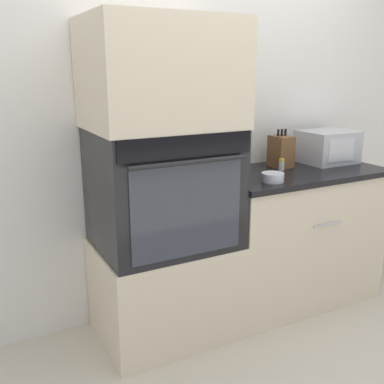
{
  "coord_description": "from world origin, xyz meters",
  "views": [
    {
      "loc": [
        -1.37,
        -1.91,
        1.55
      ],
      "look_at": [
        -0.25,
        0.21,
        0.89
      ],
      "focal_mm": 42.0,
      "sensor_mm": 36.0,
      "label": 1
    }
  ],
  "objects_px": {
    "wall_oven": "(163,188)",
    "condiment_jar_far": "(282,165)",
    "condiment_jar_mid": "(233,161)",
    "condiment_jar_near": "(240,166)",
    "knife_block": "(281,151)",
    "bowl": "(273,177)",
    "microwave": "(327,147)"
  },
  "relations": [
    {
      "from": "wall_oven",
      "to": "condiment_jar_mid",
      "type": "relative_size",
      "value": 8.4
    },
    {
      "from": "wall_oven",
      "to": "condiment_jar_mid",
      "type": "height_order",
      "value": "wall_oven"
    },
    {
      "from": "knife_block",
      "to": "condiment_jar_mid",
      "type": "height_order",
      "value": "knife_block"
    },
    {
      "from": "wall_oven",
      "to": "microwave",
      "type": "relative_size",
      "value": 2.08
    },
    {
      "from": "knife_block",
      "to": "condiment_jar_far",
      "type": "relative_size",
      "value": 3.31
    },
    {
      "from": "wall_oven",
      "to": "condiment_jar_near",
      "type": "bearing_deg",
      "value": 14.6
    },
    {
      "from": "wall_oven",
      "to": "knife_block",
      "type": "relative_size",
      "value": 2.98
    },
    {
      "from": "condiment_jar_near",
      "to": "condiment_jar_far",
      "type": "relative_size",
      "value": 0.81
    },
    {
      "from": "knife_block",
      "to": "condiment_jar_far",
      "type": "bearing_deg",
      "value": -124.74
    },
    {
      "from": "condiment_jar_mid",
      "to": "microwave",
      "type": "bearing_deg",
      "value": -13.9
    },
    {
      "from": "microwave",
      "to": "condiment_jar_mid",
      "type": "relative_size",
      "value": 4.04
    },
    {
      "from": "condiment_jar_mid",
      "to": "condiment_jar_far",
      "type": "bearing_deg",
      "value": -44.87
    },
    {
      "from": "wall_oven",
      "to": "bowl",
      "type": "relative_size",
      "value": 5.74
    },
    {
      "from": "condiment_jar_mid",
      "to": "knife_block",
      "type": "bearing_deg",
      "value": -24.27
    },
    {
      "from": "microwave",
      "to": "condiment_jar_mid",
      "type": "distance_m",
      "value": 0.69
    },
    {
      "from": "condiment_jar_near",
      "to": "condiment_jar_mid",
      "type": "relative_size",
      "value": 0.69
    },
    {
      "from": "microwave",
      "to": "knife_block",
      "type": "bearing_deg",
      "value": 174.7
    },
    {
      "from": "wall_oven",
      "to": "bowl",
      "type": "height_order",
      "value": "wall_oven"
    },
    {
      "from": "condiment_jar_near",
      "to": "condiment_jar_far",
      "type": "xyz_separation_m",
      "value": [
        0.24,
        -0.12,
        0.01
      ]
    },
    {
      "from": "condiment_jar_near",
      "to": "microwave",
      "type": "bearing_deg",
      "value": -5.52
    },
    {
      "from": "wall_oven",
      "to": "microwave",
      "type": "bearing_deg",
      "value": 4.14
    },
    {
      "from": "condiment_jar_far",
      "to": "microwave",
      "type": "bearing_deg",
      "value": 7.43
    },
    {
      "from": "wall_oven",
      "to": "knife_block",
      "type": "xyz_separation_m",
      "value": [
        0.92,
        0.13,
        0.11
      ]
    },
    {
      "from": "condiment_jar_far",
      "to": "wall_oven",
      "type": "bearing_deg",
      "value": -177.59
    },
    {
      "from": "wall_oven",
      "to": "knife_block",
      "type": "height_order",
      "value": "wall_oven"
    },
    {
      "from": "knife_block",
      "to": "condiment_jar_far",
      "type": "distance_m",
      "value": 0.13
    },
    {
      "from": "condiment_jar_far",
      "to": "condiment_jar_mid",
      "type": "bearing_deg",
      "value": 135.13
    },
    {
      "from": "bowl",
      "to": "knife_block",
      "type": "bearing_deg",
      "value": 45.66
    },
    {
      "from": "bowl",
      "to": "condiment_jar_mid",
      "type": "distance_m",
      "value": 0.44
    },
    {
      "from": "wall_oven",
      "to": "condiment_jar_far",
      "type": "distance_m",
      "value": 0.86
    },
    {
      "from": "wall_oven",
      "to": "microwave",
      "type": "xyz_separation_m",
      "value": [
        1.3,
        0.09,
        0.11
      ]
    },
    {
      "from": "bowl",
      "to": "condiment_jar_far",
      "type": "xyz_separation_m",
      "value": [
        0.24,
        0.21,
        0.01
      ]
    }
  ]
}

